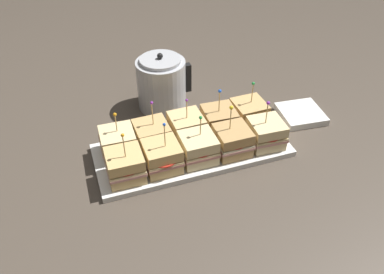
% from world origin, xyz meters
% --- Properties ---
extents(ground_plane, '(6.00, 6.00, 0.00)m').
position_xyz_m(ground_plane, '(0.00, 0.00, 0.00)').
color(ground_plane, '#4C4238').
extents(serving_platter, '(0.60, 0.25, 0.02)m').
position_xyz_m(serving_platter, '(0.00, 0.00, 0.01)').
color(serving_platter, white).
rests_on(serving_platter, ground_plane).
extents(sandwich_front_far_left, '(0.11, 0.11, 0.16)m').
position_xyz_m(sandwich_front_far_left, '(-0.22, -0.06, 0.06)').
color(sandwich_front_far_left, tan).
rests_on(sandwich_front_far_left, serving_platter).
extents(sandwich_front_left, '(0.11, 0.11, 0.16)m').
position_xyz_m(sandwich_front_left, '(-0.11, -0.05, 0.06)').
color(sandwich_front_left, tan).
rests_on(sandwich_front_left, serving_platter).
extents(sandwich_front_center, '(0.11, 0.11, 0.15)m').
position_xyz_m(sandwich_front_center, '(0.00, -0.05, 0.06)').
color(sandwich_front_center, beige).
rests_on(sandwich_front_center, serving_platter).
extents(sandwich_front_right, '(0.11, 0.11, 0.17)m').
position_xyz_m(sandwich_front_right, '(0.11, -0.06, 0.06)').
color(sandwich_front_right, tan).
rests_on(sandwich_front_right, serving_platter).
extents(sandwich_front_far_right, '(0.11, 0.11, 0.16)m').
position_xyz_m(sandwich_front_far_right, '(0.22, -0.06, 0.06)').
color(sandwich_front_far_right, beige).
rests_on(sandwich_front_far_right, serving_platter).
extents(sandwich_back_far_left, '(0.11, 0.11, 0.14)m').
position_xyz_m(sandwich_back_far_left, '(-0.22, 0.05, 0.06)').
color(sandwich_back_far_left, beige).
rests_on(sandwich_back_far_left, serving_platter).
extents(sandwich_back_left, '(0.11, 0.11, 0.16)m').
position_xyz_m(sandwich_back_left, '(-0.11, 0.05, 0.06)').
color(sandwich_back_left, tan).
rests_on(sandwich_back_left, serving_platter).
extents(sandwich_back_center, '(0.11, 0.11, 0.15)m').
position_xyz_m(sandwich_back_center, '(0.00, 0.05, 0.06)').
color(sandwich_back_center, '#DBB77A').
rests_on(sandwich_back_center, serving_platter).
extents(sandwich_back_right, '(0.11, 0.11, 0.16)m').
position_xyz_m(sandwich_back_right, '(0.11, 0.05, 0.06)').
color(sandwich_back_right, tan).
rests_on(sandwich_back_right, serving_platter).
extents(sandwich_back_far_right, '(0.11, 0.11, 0.16)m').
position_xyz_m(sandwich_back_far_right, '(0.22, 0.06, 0.06)').
color(sandwich_back_far_right, tan).
rests_on(sandwich_back_far_right, serving_platter).
extents(kettle_steel, '(0.19, 0.17, 0.21)m').
position_xyz_m(kettle_steel, '(-0.01, 0.29, 0.09)').
color(kettle_steel, '#B7BABF').
rests_on(kettle_steel, ground_plane).
extents(napkin_stack, '(0.16, 0.16, 0.02)m').
position_xyz_m(napkin_stack, '(0.42, 0.06, 0.01)').
color(napkin_stack, white).
rests_on(napkin_stack, ground_plane).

